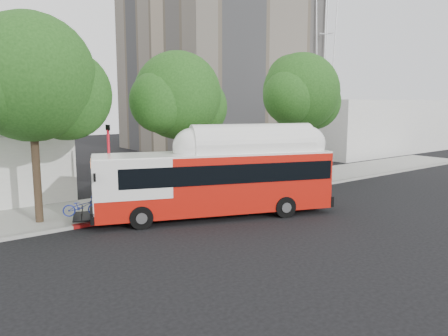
{
  "coord_description": "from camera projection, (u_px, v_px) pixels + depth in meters",
  "views": [
    {
      "loc": [
        -14.17,
        -15.66,
        5.72
      ],
      "look_at": [
        0.04,
        3.0,
        2.19
      ],
      "focal_mm": 35.0,
      "sensor_mm": 36.0,
      "label": 1
    }
  ],
  "objects": [
    {
      "name": "ground",
      "position": [
        260.0,
        219.0,
        21.66
      ],
      "size": [
        120.0,
        120.0,
        0.0
      ],
      "primitive_type": "plane",
      "color": "black",
      "rests_on": "ground"
    },
    {
      "name": "sidewalk",
      "position": [
        189.0,
        195.0,
        26.77
      ],
      "size": [
        60.0,
        5.0,
        0.15
      ],
      "primitive_type": "cube",
      "color": "gray",
      "rests_on": "ground"
    },
    {
      "name": "curb_strip",
      "position": [
        214.0,
        203.0,
        24.72
      ],
      "size": [
        60.0,
        0.3,
        0.15
      ],
      "primitive_type": "cube",
      "color": "gray",
      "rests_on": "ground"
    },
    {
      "name": "red_curb_segment",
      "position": [
        168.0,
        211.0,
        22.92
      ],
      "size": [
        10.0,
        0.32,
        0.16
      ],
      "primitive_type": "cube",
      "color": "maroon",
      "rests_on": "ground"
    },
    {
      "name": "street_tree_left",
      "position": [
        41.0,
        83.0,
        19.94
      ],
      "size": [
        6.67,
        5.8,
        9.74
      ],
      "color": "#2D2116",
      "rests_on": "ground"
    },
    {
      "name": "street_tree_mid",
      "position": [
        183.0,
        99.0,
        25.19
      ],
      "size": [
        5.75,
        5.0,
        8.62
      ],
      "color": "#2D2116",
      "rests_on": "ground"
    },
    {
      "name": "street_tree_right",
      "position": [
        305.0,
        95.0,
        31.0
      ],
      "size": [
        6.21,
        5.4,
        9.18
      ],
      "color": "#2D2116",
      "rests_on": "ground"
    },
    {
      "name": "apartment_tower",
      "position": [
        217.0,
        1.0,
        51.85
      ],
      "size": [
        18.0,
        18.0,
        37.0
      ],
      "color": "gray",
      "rests_on": "ground"
    },
    {
      "name": "horizon_block",
      "position": [
        358.0,
        126.0,
        51.78
      ],
      "size": [
        20.0,
        12.0,
        6.0
      ],
      "primitive_type": "cube",
      "color": "silver",
      "rests_on": "ground"
    },
    {
      "name": "transit_bus",
      "position": [
        217.0,
        182.0,
        21.87
      ],
      "size": [
        12.6,
        6.5,
        3.74
      ],
      "rotation": [
        0.0,
        0.0,
        -0.36
      ],
      "color": "red",
      "rests_on": "ground"
    },
    {
      "name": "signal_pole",
      "position": [
        109.0,
        171.0,
        21.45
      ],
      "size": [
        0.13,
        0.44,
        4.65
      ],
      "color": "red",
      "rests_on": "ground"
    }
  ]
}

